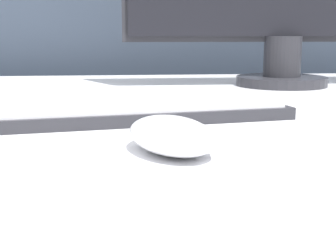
{
  "coord_description": "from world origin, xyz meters",
  "views": [
    {
      "loc": [
        -0.12,
        -0.72,
        0.86
      ],
      "look_at": [
        -0.08,
        -0.25,
        0.77
      ],
      "focal_mm": 50.0,
      "sensor_mm": 36.0,
      "label": 1
    }
  ],
  "objects": [
    {
      "name": "keyboard",
      "position": [
        -0.11,
        -0.1,
        0.76
      ],
      "size": [
        0.42,
        0.19,
        0.02
      ],
      "rotation": [
        0.0,
        0.0,
        0.17
      ],
      "color": "#28282D",
      "rests_on": "desk"
    },
    {
      "name": "computer_mouse_near",
      "position": [
        -0.08,
        -0.28,
        0.76
      ],
      "size": [
        0.11,
        0.14,
        0.03
      ],
      "rotation": [
        0.0,
        0.0,
        0.38
      ],
      "color": "white",
      "rests_on": "desk"
    },
    {
      "name": "partition_panel",
      "position": [
        0.0,
        0.7,
        0.61
      ],
      "size": [
        5.0,
        0.03,
        1.23
      ],
      "color": "#333D4C",
      "rests_on": "ground_plane"
    }
  ]
}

